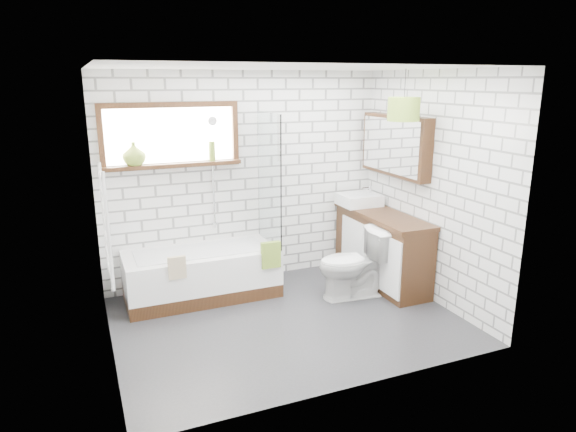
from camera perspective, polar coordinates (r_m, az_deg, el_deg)
name	(u,v)px	position (r m, az deg, el deg)	size (l,w,h in m)	color
floor	(287,321)	(5.38, -0.12, -11.55)	(3.40, 2.60, 0.01)	#27272B
ceiling	(287,67)	(4.82, -0.13, 16.24)	(3.40, 2.60, 0.01)	white
wall_back	(245,179)	(6.15, -4.80, 4.16)	(3.40, 0.01, 2.50)	white
wall_front	(354,240)	(3.82, 7.40, -2.63)	(3.40, 0.01, 2.50)	white
wall_left	(100,220)	(4.60, -20.16, -0.42)	(0.01, 2.60, 2.50)	white
wall_right	(431,188)	(5.81, 15.64, 3.01)	(0.01, 2.60, 2.50)	white
window	(171,136)	(5.83, -12.84, 8.71)	(1.52, 0.16, 0.68)	black
towel_radiator	(106,225)	(4.61, -19.55, -0.97)	(0.06, 0.52, 1.00)	white
mirror_cabinet	(395,145)	(6.17, 11.83, 7.69)	(0.16, 1.20, 0.70)	black
shower_riser	(213,173)	(5.98, -8.34, 4.72)	(0.02, 0.02, 1.30)	silver
bathtub	(202,274)	(5.90, -9.54, -6.35)	(1.69, 0.74, 0.55)	white
shower_screen	(269,179)	(5.85, -2.10, 4.09)	(0.02, 0.72, 1.50)	white
towel_green	(271,255)	(5.67, -1.93, -4.34)	(0.22, 0.06, 0.30)	olive
towel_beige	(177,268)	(5.41, -12.23, -5.63)	(0.18, 0.05, 0.24)	tan
vanity	(381,248)	(6.29, 10.34, -3.49)	(0.49, 1.51, 0.86)	black
basin	(359,200)	(6.51, 7.89, 1.82)	(0.48, 0.42, 0.14)	white
tap	(370,193)	(6.57, 9.12, 2.52)	(0.03, 0.03, 0.18)	silver
toilet	(353,264)	(5.82, 7.23, -5.28)	(0.78, 0.44, 0.79)	white
vase_olive	(134,156)	(5.76, -16.73, 6.44)	(0.24, 0.24, 0.25)	olive
vase_dark	(133,158)	(5.77, -16.82, 6.20)	(0.20, 0.20, 0.21)	black
bottle	(212,153)	(5.91, -8.43, 6.94)	(0.07, 0.07, 0.22)	olive
pendant	(404,109)	(5.50, 12.73, 11.51)	(0.33, 0.33, 0.24)	olive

